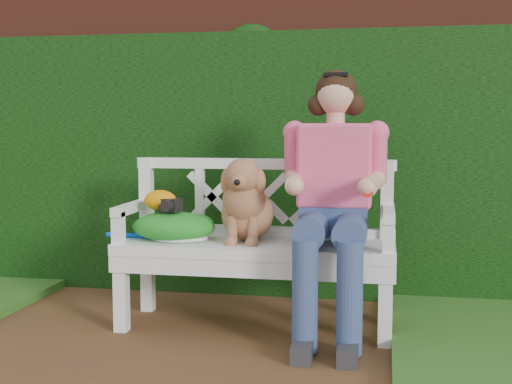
# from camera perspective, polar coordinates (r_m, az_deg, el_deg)

# --- Properties ---
(ground) EXTENTS (60.00, 60.00, 0.00)m
(ground) POSITION_cam_1_polar(r_m,az_deg,el_deg) (3.11, -10.23, -15.50)
(ground) COLOR brown
(brick_wall) EXTENTS (10.00, 0.30, 2.20)m
(brick_wall) POSITION_cam_1_polar(r_m,az_deg,el_deg) (4.72, -2.19, 5.49)
(brick_wall) COLOR maroon
(brick_wall) RESTS_ON ground
(ivy_hedge) EXTENTS (10.00, 0.18, 1.70)m
(ivy_hedge) POSITION_cam_1_polar(r_m,az_deg,el_deg) (4.51, -2.80, 2.30)
(ivy_hedge) COLOR #1C5914
(ivy_hedge) RESTS_ON ground
(garden_bench) EXTENTS (1.62, 0.71, 0.48)m
(garden_bench) POSITION_cam_1_polar(r_m,az_deg,el_deg) (3.79, 0.00, -7.69)
(garden_bench) COLOR white
(garden_bench) RESTS_ON ground
(seated_woman) EXTENTS (0.84, 0.94, 1.38)m
(seated_woman) POSITION_cam_1_polar(r_m,az_deg,el_deg) (3.64, 6.52, -1.10)
(seated_woman) COLOR #FF5465
(seated_woman) RESTS_ON ground
(dog) EXTENTS (0.37, 0.46, 0.46)m
(dog) POSITION_cam_1_polar(r_m,az_deg,el_deg) (3.72, -0.80, -0.58)
(dog) COLOR #A67631
(dog) RESTS_ON garden_bench
(tennis_racket) EXTENTS (0.62, 0.28, 0.03)m
(tennis_racket) POSITION_cam_1_polar(r_m,az_deg,el_deg) (3.82, -6.84, -3.72)
(tennis_racket) COLOR white
(tennis_racket) RESTS_ON garden_bench
(green_bag) EXTENTS (0.49, 0.39, 0.16)m
(green_bag) POSITION_cam_1_polar(r_m,az_deg,el_deg) (3.81, -6.88, -2.79)
(green_bag) COLOR green
(green_bag) RESTS_ON garden_bench
(camera_item) EXTENTS (0.13, 0.11, 0.07)m
(camera_item) POSITION_cam_1_polar(r_m,az_deg,el_deg) (3.78, -7.13, -1.09)
(camera_item) COLOR black
(camera_item) RESTS_ON green_bag
(baseball_glove) EXTENTS (0.21, 0.17, 0.12)m
(baseball_glove) POSITION_cam_1_polar(r_m,az_deg,el_deg) (3.83, -7.99, -0.69)
(baseball_glove) COLOR orange
(baseball_glove) RESTS_ON green_bag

